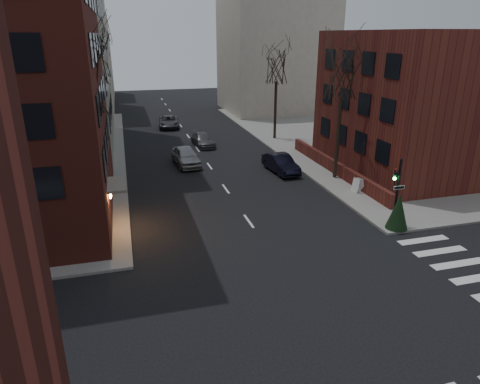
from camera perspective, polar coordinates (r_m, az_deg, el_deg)
name	(u,v)px	position (r m, az deg, el deg)	size (l,w,h in m)	color
ground	(344,355)	(16.68, 13.69, -20.34)	(160.00, 160.00, 0.00)	black
sidewalk_far_right	(445,132)	(55.33, 25.65, 7.24)	(44.00, 44.00, 0.15)	gray
building_right_brick	(420,103)	(38.20, 22.91, 10.91)	(12.00, 14.00, 11.00)	#5D241B
low_wall_right	(335,167)	(35.35, 12.53, 3.28)	(0.35, 16.00, 1.00)	#5D241B
building_distant_la	(54,47)	(66.36, -23.51, 17.25)	(14.00, 16.00, 18.00)	beige
building_distant_ra	(275,54)	(64.67, 4.64, 17.84)	(14.00, 14.00, 16.00)	beige
building_distant_lb	(81,57)	(83.14, -20.44, 16.55)	(10.00, 12.00, 14.00)	beige
traffic_signal	(396,197)	(26.22, 20.04, -0.59)	(0.76, 0.44, 4.00)	black
tree_left_a	(81,79)	(25.01, -20.46, 13.95)	(4.18, 4.18, 10.26)	#2D231C
tree_left_b	(91,59)	(36.92, -19.21, 16.46)	(4.40, 4.40, 10.80)	#2D231C
tree_left_c	(99,60)	(50.94, -18.29, 16.32)	(3.96, 3.96, 9.72)	#2D231C
tree_right_a	(343,74)	(32.88, 13.55, 15.10)	(3.96, 3.96, 9.72)	#2D231C
tree_right_b	(277,67)	(45.68, 4.90, 16.32)	(3.74, 3.74, 9.18)	#2D231C
streetlamp_near	(105,127)	(33.49, -17.59, 8.22)	(0.36, 0.36, 6.28)	black
streetlamp_far	(109,93)	(53.24, -17.11, 12.46)	(0.36, 0.36, 6.28)	black
parked_sedan	(281,164)	(35.28, 5.45, 3.80)	(1.57, 4.50, 1.48)	black
car_lane_silver	(186,156)	(37.36, -7.24, 4.77)	(1.90, 4.73, 1.61)	#949498
car_lane_gray	(203,140)	(43.87, -4.95, 6.97)	(1.80, 4.43, 1.29)	#46464B
car_lane_far	(169,122)	(53.34, -9.48, 9.22)	(2.32, 5.03, 1.40)	#38393D
sandwich_board	(358,185)	(31.47, 15.45, 0.92)	(0.45, 0.63, 1.01)	white
evergreen_shrub	(398,211)	(26.07, 20.35, -2.44)	(1.25, 1.25, 2.09)	black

